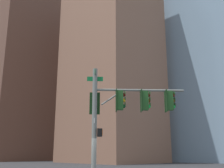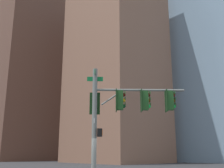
# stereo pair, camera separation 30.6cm
# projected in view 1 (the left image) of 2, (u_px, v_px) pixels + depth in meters

# --- Properties ---
(signal_pole_assembly) EXTENTS (3.65, 3.97, 6.15)m
(signal_pole_assembly) POSITION_uv_depth(u_px,v_px,m) (119.00, 110.00, 14.14)
(signal_pole_assembly) COLOR slate
(signal_pole_assembly) RESTS_ON ground_plane
(building_brick_nearside) EXTENTS (18.81, 15.15, 40.97)m
(building_brick_nearside) POSITION_uv_depth(u_px,v_px,m) (111.00, 65.00, 59.56)
(building_brick_nearside) COLOR #845B47
(building_brick_nearside) RESTS_ON ground_plane
(building_brick_midblock) EXTENTS (18.02, 15.63, 30.83)m
(building_brick_midblock) POSITION_uv_depth(u_px,v_px,m) (220.00, 91.00, 61.60)
(building_brick_midblock) COLOR brown
(building_brick_midblock) RESTS_ON ground_plane
(building_brick_farside) EXTENTS (18.90, 14.98, 47.64)m
(building_brick_farside) POSITION_uv_depth(u_px,v_px,m) (17.00, 72.00, 75.92)
(building_brick_farside) COLOR brown
(building_brick_farside) RESTS_ON ground_plane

